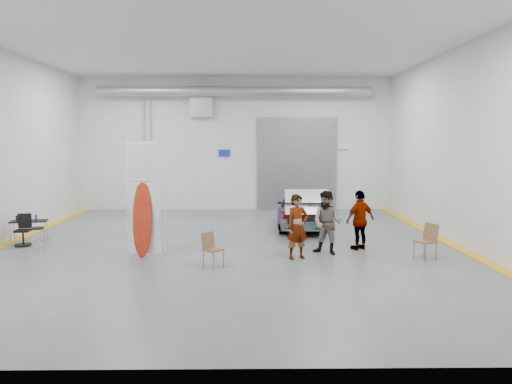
{
  "coord_description": "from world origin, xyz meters",
  "views": [
    {
      "loc": [
        0.65,
        -14.68,
        3.19
      ],
      "look_at": [
        0.85,
        1.44,
        1.5
      ],
      "focal_mm": 35.0,
      "sensor_mm": 36.0,
      "label": 1
    }
  ],
  "objects_px": {
    "sedan_car": "(301,211)",
    "work_table": "(27,221)",
    "folding_chair_near": "(213,256)",
    "shop_stool": "(38,240)",
    "person_b": "(327,223)",
    "person_a": "(297,227)",
    "surfboard_display": "(145,208)",
    "office_chair": "(24,232)",
    "folding_chair_far": "(425,249)",
    "person_c": "(360,220)"
  },
  "relations": [
    {
      "from": "sedan_car",
      "to": "work_table",
      "type": "xyz_separation_m",
      "value": [
        -8.83,
        -2.45,
        0.06
      ]
    },
    {
      "from": "sedan_car",
      "to": "work_table",
      "type": "height_order",
      "value": "sedan_car"
    },
    {
      "from": "folding_chair_near",
      "to": "shop_stool",
      "type": "bearing_deg",
      "value": 112.1
    },
    {
      "from": "person_b",
      "to": "work_table",
      "type": "xyz_separation_m",
      "value": [
        -9.14,
        1.79,
        -0.22
      ]
    },
    {
      "from": "person_a",
      "to": "surfboard_display",
      "type": "bearing_deg",
      "value": 152.04
    },
    {
      "from": "folding_chair_near",
      "to": "office_chair",
      "type": "xyz_separation_m",
      "value": [
        -5.92,
        2.65,
        0.14
      ]
    },
    {
      "from": "folding_chair_near",
      "to": "work_table",
      "type": "relative_size",
      "value": 0.75
    },
    {
      "from": "folding_chair_near",
      "to": "folding_chair_far",
      "type": "height_order",
      "value": "folding_chair_far"
    },
    {
      "from": "person_c",
      "to": "folding_chair_far",
      "type": "height_order",
      "value": "person_c"
    },
    {
      "from": "person_a",
      "to": "shop_stool",
      "type": "relative_size",
      "value": 2.41
    },
    {
      "from": "person_b",
      "to": "folding_chair_near",
      "type": "distance_m",
      "value": 3.44
    },
    {
      "from": "person_b",
      "to": "surfboard_display",
      "type": "height_order",
      "value": "surfboard_display"
    },
    {
      "from": "folding_chair_near",
      "to": "person_c",
      "type": "bearing_deg",
      "value": -23.8
    },
    {
      "from": "person_a",
      "to": "work_table",
      "type": "bearing_deg",
      "value": 139.51
    },
    {
      "from": "shop_stool",
      "to": "work_table",
      "type": "xyz_separation_m",
      "value": [
        -0.95,
        1.49,
        0.31
      ]
    },
    {
      "from": "surfboard_display",
      "to": "folding_chair_far",
      "type": "relative_size",
      "value": 3.45
    },
    {
      "from": "folding_chair_far",
      "to": "office_chair",
      "type": "relative_size",
      "value": 1.03
    },
    {
      "from": "person_b",
      "to": "work_table",
      "type": "bearing_deg",
      "value": -161.19
    },
    {
      "from": "folding_chair_far",
      "to": "shop_stool",
      "type": "bearing_deg",
      "value": -124.28
    },
    {
      "from": "surfboard_display",
      "to": "shop_stool",
      "type": "relative_size",
      "value": 4.61
    },
    {
      "from": "sedan_car",
      "to": "office_chair",
      "type": "xyz_separation_m",
      "value": [
        -8.7,
        -2.99,
        -0.2
      ]
    },
    {
      "from": "folding_chair_far",
      "to": "shop_stool",
      "type": "height_order",
      "value": "folding_chair_far"
    },
    {
      "from": "folding_chair_far",
      "to": "work_table",
      "type": "distance_m",
      "value": 11.91
    },
    {
      "from": "work_table",
      "to": "office_chair",
      "type": "height_order",
      "value": "office_chair"
    },
    {
      "from": "sedan_car",
      "to": "office_chair",
      "type": "relative_size",
      "value": 4.5
    },
    {
      "from": "shop_stool",
      "to": "surfboard_display",
      "type": "bearing_deg",
      "value": -10.79
    },
    {
      "from": "work_table",
      "to": "folding_chair_far",
      "type": "bearing_deg",
      "value": -12.1
    },
    {
      "from": "person_b",
      "to": "shop_stool",
      "type": "xyz_separation_m",
      "value": [
        -8.19,
        0.29,
        -0.53
      ]
    },
    {
      "from": "person_a",
      "to": "person_b",
      "type": "xyz_separation_m",
      "value": [
        0.89,
        0.55,
        0.02
      ]
    },
    {
      "from": "person_b",
      "to": "office_chair",
      "type": "height_order",
      "value": "person_b"
    },
    {
      "from": "person_b",
      "to": "folding_chair_far",
      "type": "relative_size",
      "value": 1.84
    },
    {
      "from": "work_table",
      "to": "office_chair",
      "type": "relative_size",
      "value": 1.23
    },
    {
      "from": "person_c",
      "to": "folding_chair_near",
      "type": "height_order",
      "value": "person_c"
    },
    {
      "from": "surfboard_display",
      "to": "folding_chair_far",
      "type": "xyz_separation_m",
      "value": [
        7.52,
        -0.4,
        -1.05
      ]
    },
    {
      "from": "sedan_car",
      "to": "folding_chair_near",
      "type": "xyz_separation_m",
      "value": [
        -2.78,
        -5.64,
        -0.34
      ]
    },
    {
      "from": "surfboard_display",
      "to": "person_c",
      "type": "bearing_deg",
      "value": 19.85
    },
    {
      "from": "sedan_car",
      "to": "surfboard_display",
      "type": "xyz_separation_m",
      "value": [
        -4.71,
        -4.54,
        0.74
      ]
    },
    {
      "from": "shop_stool",
      "to": "office_chair",
      "type": "bearing_deg",
      "value": 130.91
    },
    {
      "from": "shop_stool",
      "to": "work_table",
      "type": "bearing_deg",
      "value": 122.5
    },
    {
      "from": "person_a",
      "to": "work_table",
      "type": "relative_size",
      "value": 1.51
    },
    {
      "from": "folding_chair_near",
      "to": "shop_stool",
      "type": "height_order",
      "value": "folding_chair_near"
    },
    {
      "from": "folding_chair_near",
      "to": "office_chair",
      "type": "bearing_deg",
      "value": 106.44
    },
    {
      "from": "sedan_car",
      "to": "shop_stool",
      "type": "height_order",
      "value": "sedan_car"
    },
    {
      "from": "person_c",
      "to": "folding_chair_far",
      "type": "distance_m",
      "value": 2.03
    },
    {
      "from": "sedan_car",
      "to": "office_chair",
      "type": "bearing_deg",
      "value": 21.96
    },
    {
      "from": "person_b",
      "to": "folding_chair_far",
      "type": "height_order",
      "value": "person_b"
    },
    {
      "from": "person_c",
      "to": "office_chair",
      "type": "relative_size",
      "value": 1.84
    },
    {
      "from": "person_c",
      "to": "work_table",
      "type": "relative_size",
      "value": 1.5
    },
    {
      "from": "office_chair",
      "to": "person_a",
      "type": "bearing_deg",
      "value": -16.49
    },
    {
      "from": "sedan_car",
      "to": "office_chair",
      "type": "height_order",
      "value": "sedan_car"
    }
  ]
}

